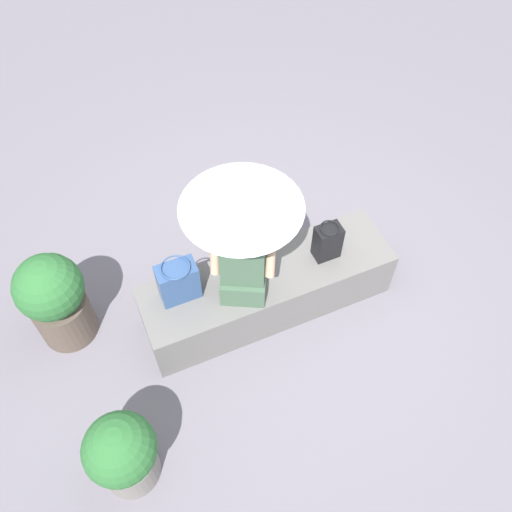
{
  "coord_description": "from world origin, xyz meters",
  "views": [
    {
      "loc": [
        -1.08,
        -2.24,
        4.07
      ],
      "look_at": [
        -0.12,
        -0.04,
        0.83
      ],
      "focal_mm": 38.08,
      "sensor_mm": 36.0,
      "label": 1
    }
  ],
  "objects_px": {
    "planter_near": "(123,454)",
    "planter_far": "(55,299)",
    "tote_bag_canvas": "(178,281)",
    "parasol": "(241,197)",
    "handbag_black": "(327,242)",
    "person_seated": "(243,263)"
  },
  "relations": [
    {
      "from": "parasol",
      "to": "planter_far",
      "type": "xyz_separation_m",
      "value": [
        -1.4,
        0.46,
        -1.01
      ]
    },
    {
      "from": "tote_bag_canvas",
      "to": "parasol",
      "type": "bearing_deg",
      "value": -12.59
    },
    {
      "from": "tote_bag_canvas",
      "to": "planter_far",
      "type": "relative_size",
      "value": 0.41
    },
    {
      "from": "person_seated",
      "to": "handbag_black",
      "type": "relative_size",
      "value": 2.59
    },
    {
      "from": "planter_near",
      "to": "planter_far",
      "type": "xyz_separation_m",
      "value": [
        -0.17,
        1.33,
        0.08
      ]
    },
    {
      "from": "parasol",
      "to": "person_seated",
      "type": "bearing_deg",
      "value": -113.19
    },
    {
      "from": "tote_bag_canvas",
      "to": "planter_near",
      "type": "bearing_deg",
      "value": -127.31
    },
    {
      "from": "planter_far",
      "to": "person_seated",
      "type": "bearing_deg",
      "value": -20.91
    },
    {
      "from": "handbag_black",
      "to": "tote_bag_canvas",
      "type": "bearing_deg",
      "value": 175.28
    },
    {
      "from": "tote_bag_canvas",
      "to": "planter_near",
      "type": "xyz_separation_m",
      "value": [
        -0.75,
        -0.98,
        -0.27
      ]
    },
    {
      "from": "person_seated",
      "to": "parasol",
      "type": "relative_size",
      "value": 0.79
    },
    {
      "from": "parasol",
      "to": "handbag_black",
      "type": "bearing_deg",
      "value": 0.66
    },
    {
      "from": "handbag_black",
      "to": "planter_near",
      "type": "distance_m",
      "value": 2.17
    },
    {
      "from": "handbag_black",
      "to": "tote_bag_canvas",
      "type": "relative_size",
      "value": 0.94
    },
    {
      "from": "handbag_black",
      "to": "planter_far",
      "type": "xyz_separation_m",
      "value": [
        -2.13,
        0.45,
        -0.17
      ]
    },
    {
      "from": "person_seated",
      "to": "planter_far",
      "type": "distance_m",
      "value": 1.52
    },
    {
      "from": "planter_near",
      "to": "planter_far",
      "type": "distance_m",
      "value": 1.35
    },
    {
      "from": "parasol",
      "to": "tote_bag_canvas",
      "type": "distance_m",
      "value": 0.97
    },
    {
      "from": "parasol",
      "to": "planter_near",
      "type": "height_order",
      "value": "parasol"
    },
    {
      "from": "planter_far",
      "to": "tote_bag_canvas",
      "type": "bearing_deg",
      "value": -21.1
    },
    {
      "from": "person_seated",
      "to": "tote_bag_canvas",
      "type": "bearing_deg",
      "value": 159.46
    },
    {
      "from": "tote_bag_canvas",
      "to": "planter_near",
      "type": "height_order",
      "value": "tote_bag_canvas"
    }
  ]
}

